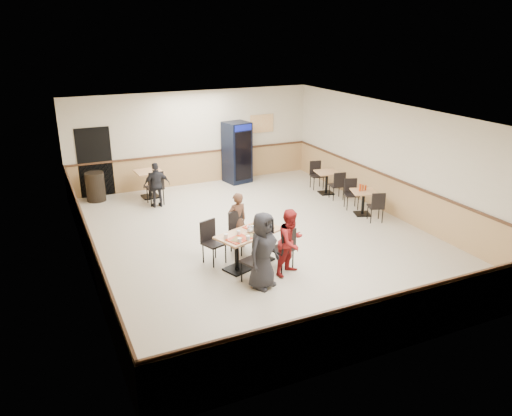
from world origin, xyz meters
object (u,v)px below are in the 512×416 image
diner_man_opposite (237,220)px  pepsi_cooler (237,152)px  diner_woman_left (263,250)px  side_table_far (327,179)px  diner_woman_right (291,242)px  main_table (249,243)px  trash_bin (95,187)px  side_table_near (363,199)px  lone_diner (157,185)px  back_table (149,180)px

diner_man_opposite → pepsi_cooler: 5.27m
diner_woman_left → side_table_far: diner_woman_left is taller
diner_woman_left → diner_woman_right: size_ratio=1.10×
diner_woman_left → pepsi_cooler: (2.29, 6.80, 0.21)m
main_table → trash_bin: bearing=92.4°
side_table_far → pepsi_cooler: (-2.01, 2.31, 0.53)m
diner_woman_left → side_table_far: size_ratio=2.07×
side_table_near → pepsi_cooler: (-1.93, 4.30, 0.54)m
lone_diner → side_table_near: lone_diner is taller
diner_woman_left → side_table_near: (4.22, 2.50, -0.33)m
diner_man_opposite → lone_diner: bearing=-81.3°
pepsi_cooler → trash_bin: bearing=169.4°
back_table → diner_man_opposite: bearing=-77.4°
diner_man_opposite → back_table: diner_man_opposite is taller
diner_woman_left → side_table_near: size_ratio=1.93×
diner_woman_left → back_table: 6.45m
diner_woman_right → side_table_near: bearing=8.4°
lone_diner → side_table_far: lone_diner is taller
diner_man_opposite → side_table_near: diner_man_opposite is taller
diner_woman_right → side_table_near: (3.45, 2.22, -0.26)m
lone_diner → side_table_far: (5.03, -0.99, -0.18)m
lone_diner → main_table: bearing=101.8°
back_table → trash_bin: bearing=167.1°
diner_man_opposite → side_table_near: bearing=-179.1°
diner_woman_left → side_table_near: bearing=3.4°
side_table_near → side_table_far: (0.08, 1.99, 0.01)m
diner_woman_right → side_table_near: diner_woman_right is taller
main_table → lone_diner: bearing=80.8°
diner_woman_left → diner_woman_right: (0.77, 0.28, -0.07)m
main_table → lone_diner: size_ratio=1.23×
back_table → diner_woman_left: bearing=-83.5°
side_table_far → diner_woman_right: bearing=-130.0°
diner_woman_left → pepsi_cooler: pepsi_cooler is taller
main_table → trash_bin: trash_bin is taller
lone_diner → pepsi_cooler: pepsi_cooler is taller
main_table → diner_woman_left: bearing=-117.9°
side_table_near → side_table_far: bearing=87.7°
pepsi_cooler → lone_diner: bearing=-167.4°
lone_diner → diner_woman_right: bearing=107.0°
side_table_near → diner_man_opposite: bearing=-172.0°
diner_woman_left → trash_bin: 7.13m
pepsi_cooler → diner_woman_left: bearing=-119.7°
lone_diner → pepsi_cooler: 3.31m
diner_woman_left → diner_woman_right: bearing=-7.2°
back_table → diner_woman_right: bearing=-76.3°
side_table_far → lone_diner: bearing=168.9°
main_table → side_table_near: size_ratio=1.96×
trash_bin → main_table: bearing=-67.5°
side_table_near → trash_bin: 7.75m
diner_woman_left → pepsi_cooler: bearing=44.1°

